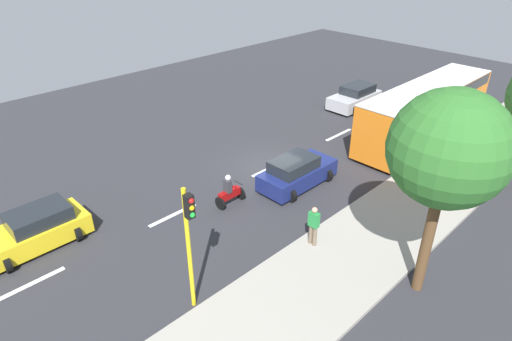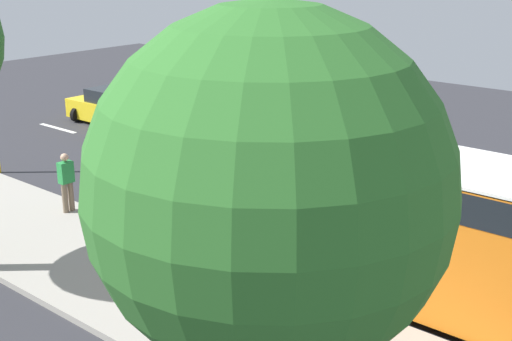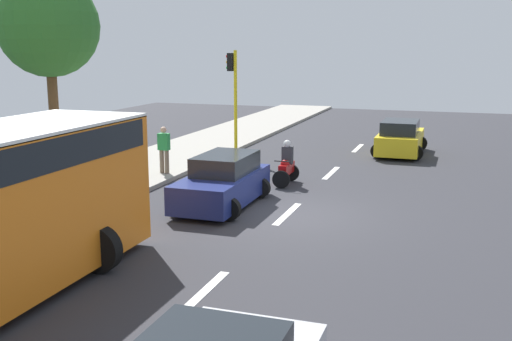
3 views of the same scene
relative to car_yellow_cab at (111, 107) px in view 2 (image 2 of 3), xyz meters
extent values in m
cube|color=#2D2D33|center=(2.01, 10.92, -0.76)|extent=(40.00, 60.00, 0.10)
cube|color=#9E998E|center=(9.01, 10.92, -0.63)|extent=(4.00, 60.00, 0.15)
cube|color=white|center=(2.01, -1.08, -0.70)|extent=(0.20, 2.40, 0.01)
cube|color=white|center=(2.01, 4.92, -0.70)|extent=(0.20, 2.40, 0.01)
cube|color=white|center=(2.01, 10.92, -0.70)|extent=(0.20, 2.40, 0.01)
cube|color=white|center=(2.01, 16.92, -0.70)|extent=(0.20, 2.40, 0.01)
cube|color=yellow|center=(0.00, -0.07, -0.15)|extent=(1.76, 3.96, 0.80)
cube|color=#1E2328|center=(0.00, 0.24, 0.53)|extent=(1.48, 2.22, 0.56)
cylinder|color=black|center=(0.77, -1.38, -0.39)|extent=(0.64, 0.22, 0.64)
cylinder|color=black|center=(-0.77, -1.38, -0.39)|extent=(0.64, 0.22, 0.64)
cylinder|color=black|center=(0.77, 1.23, -0.39)|extent=(0.64, 0.22, 0.64)
cylinder|color=black|center=(-0.77, 1.23, -0.39)|extent=(0.64, 0.22, 0.64)
cube|color=navy|center=(4.08, 10.73, -0.15)|extent=(1.71, 4.03, 0.80)
cube|color=#1E2328|center=(4.08, 10.40, 0.53)|extent=(1.44, 2.26, 0.56)
cylinder|color=black|center=(3.33, 12.06, -0.39)|extent=(0.64, 0.22, 0.64)
cylinder|color=black|center=(4.82, 12.06, -0.39)|extent=(0.64, 0.22, 0.64)
cylinder|color=black|center=(3.33, 9.40, -0.39)|extent=(0.64, 0.22, 0.64)
cylinder|color=black|center=(4.82, 9.40, -0.39)|extent=(0.64, 0.22, 0.64)
cylinder|color=black|center=(4.52, 16.54, -0.21)|extent=(1.00, 0.30, 1.00)
cylinder|color=black|center=(6.72, 16.54, -0.21)|extent=(1.00, 0.30, 1.00)
cylinder|color=black|center=(3.08, 7.91, -0.41)|extent=(0.60, 0.10, 0.60)
cylinder|color=black|center=(3.08, 6.71, -0.41)|extent=(0.60, 0.10, 0.60)
cube|color=#990C0C|center=(3.08, 7.26, -0.16)|extent=(0.28, 1.10, 0.36)
sphere|color=#990C0C|center=(3.08, 7.46, 0.02)|extent=(0.32, 0.32, 0.32)
cylinder|color=black|center=(3.08, 7.81, 0.19)|extent=(0.55, 0.04, 0.04)
cube|color=#333338|center=(3.08, 7.16, 0.29)|extent=(0.36, 0.24, 0.60)
sphere|color=silver|center=(3.08, 7.21, 0.69)|extent=(0.26, 0.26, 0.26)
cylinder|color=#72604C|center=(7.49, 7.56, -0.13)|extent=(0.16, 0.16, 0.85)
cylinder|color=#72604C|center=(7.69, 7.56, -0.13)|extent=(0.16, 0.16, 0.85)
cube|color=#268C3F|center=(7.59, 7.56, 0.59)|extent=(0.40, 0.24, 0.60)
sphere|color=tan|center=(7.59, 7.56, 1.02)|extent=(0.22, 0.22, 0.22)
cylinder|color=#3F3F3F|center=(8.20, 16.24, -0.13)|extent=(0.16, 0.16, 0.85)
cylinder|color=#3F3F3F|center=(8.40, 16.24, -0.13)|extent=(0.16, 0.16, 0.85)
cube|color=red|center=(8.30, 16.24, 0.59)|extent=(0.40, 0.24, 0.60)
sphere|color=tan|center=(8.30, 16.24, 1.02)|extent=(0.22, 0.22, 0.22)
sphere|color=#2D6B28|center=(12.12, 18.36, 3.82)|extent=(4.31, 4.31, 4.31)
camera|label=1|loc=(15.77, -3.53, 10.27)|focal=30.94mm
camera|label=2|loc=(17.89, 22.97, 6.45)|focal=47.73mm
camera|label=3|loc=(-2.51, 27.00, 3.96)|focal=42.85mm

